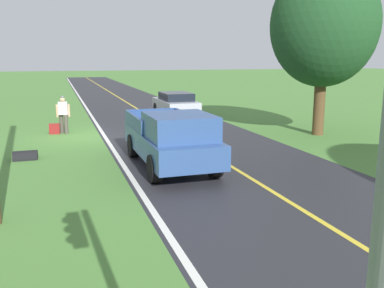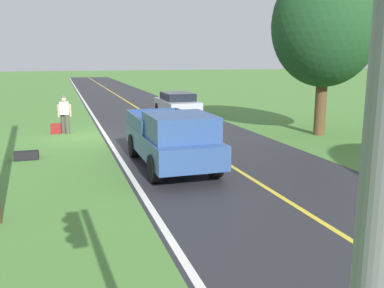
{
  "view_description": "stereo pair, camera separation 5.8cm",
  "coord_description": "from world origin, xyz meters",
  "px_view_note": "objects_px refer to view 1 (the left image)",
  "views": [
    {
      "loc": [
        1.13,
        18.93,
        3.43
      ],
      "look_at": [
        -1.93,
        9.43,
        1.38
      ],
      "focal_mm": 39.31,
      "sensor_mm": 36.0,
      "label": 1
    },
    {
      "loc": [
        1.07,
        18.95,
        3.43
      ],
      "look_at": [
        -1.93,
        9.43,
        1.38
      ],
      "focal_mm": 39.31,
      "sensor_mm": 36.0,
      "label": 2
    }
  ],
  "objects_px": {
    "suitcase_carried": "(54,129)",
    "pickup_truck_passing": "(172,138)",
    "sedan_near_oncoming": "(176,103)",
    "hitchhiker_walking": "(63,112)",
    "tree_far_side_near": "(324,25)",
    "traffic_light_mast": "(377,6)"
  },
  "relations": [
    {
      "from": "sedan_near_oncoming",
      "to": "traffic_light_mast",
      "type": "bearing_deg",
      "value": 75.61
    },
    {
      "from": "suitcase_carried",
      "to": "pickup_truck_passing",
      "type": "xyz_separation_m",
      "value": [
        -3.56,
        7.49,
        0.73
      ]
    },
    {
      "from": "suitcase_carried",
      "to": "tree_far_side_near",
      "type": "height_order",
      "value": "tree_far_side_near"
    },
    {
      "from": "traffic_light_mast",
      "to": "tree_far_side_near",
      "type": "height_order",
      "value": "tree_far_side_near"
    },
    {
      "from": "suitcase_carried",
      "to": "sedan_near_oncoming",
      "type": "distance_m",
      "value": 8.2
    },
    {
      "from": "pickup_truck_passing",
      "to": "tree_far_side_near",
      "type": "xyz_separation_m",
      "value": [
        -7.85,
        -3.65,
        3.84
      ]
    },
    {
      "from": "pickup_truck_passing",
      "to": "traffic_light_mast",
      "type": "distance_m",
      "value": 12.19
    },
    {
      "from": "pickup_truck_passing",
      "to": "tree_far_side_near",
      "type": "height_order",
      "value": "tree_far_side_near"
    },
    {
      "from": "hitchhiker_walking",
      "to": "pickup_truck_passing",
      "type": "bearing_deg",
      "value": 112.57
    },
    {
      "from": "traffic_light_mast",
      "to": "tree_far_side_near",
      "type": "distance_m",
      "value": 18.55
    },
    {
      "from": "hitchhiker_walking",
      "to": "sedan_near_oncoming",
      "type": "distance_m",
      "value": 7.81
    },
    {
      "from": "pickup_truck_passing",
      "to": "sedan_near_oncoming",
      "type": "height_order",
      "value": "pickup_truck_passing"
    },
    {
      "from": "suitcase_carried",
      "to": "pickup_truck_passing",
      "type": "bearing_deg",
      "value": 30.85
    },
    {
      "from": "suitcase_carried",
      "to": "pickup_truck_passing",
      "type": "relative_size",
      "value": 0.09
    },
    {
      "from": "hitchhiker_walking",
      "to": "sedan_near_oncoming",
      "type": "height_order",
      "value": "hitchhiker_walking"
    },
    {
      "from": "sedan_near_oncoming",
      "to": "pickup_truck_passing",
      "type": "bearing_deg",
      "value": 73.84
    },
    {
      "from": "pickup_truck_passing",
      "to": "traffic_light_mast",
      "type": "xyz_separation_m",
      "value": [
        2.59,
        11.62,
        2.59
      ]
    },
    {
      "from": "hitchhiker_walking",
      "to": "traffic_light_mast",
      "type": "height_order",
      "value": "traffic_light_mast"
    },
    {
      "from": "hitchhiker_walking",
      "to": "tree_far_side_near",
      "type": "height_order",
      "value": "tree_far_side_near"
    },
    {
      "from": "traffic_light_mast",
      "to": "pickup_truck_passing",
      "type": "bearing_deg",
      "value": -102.57
    },
    {
      "from": "tree_far_side_near",
      "to": "sedan_near_oncoming",
      "type": "bearing_deg",
      "value": -61.4
    },
    {
      "from": "traffic_light_mast",
      "to": "sedan_near_oncoming",
      "type": "distance_m",
      "value": 24.33
    }
  ]
}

